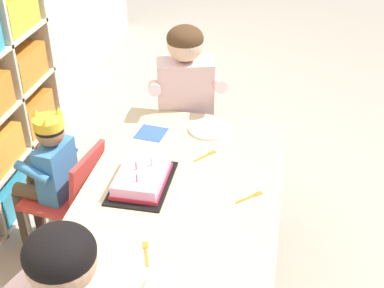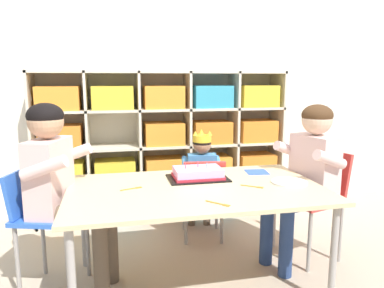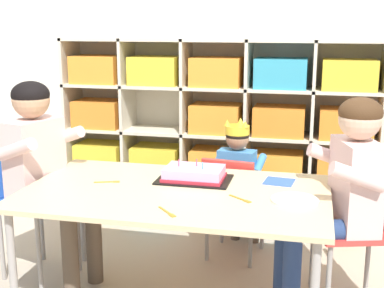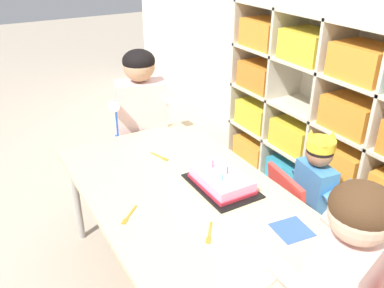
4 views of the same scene
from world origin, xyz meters
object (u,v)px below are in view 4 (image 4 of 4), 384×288
classroom_chair_blue (300,213)px  child_with_crown (321,186)px  adult_helper_seated (143,117)px  fork_near_cake_tray (161,157)px  guest_at_table_side (326,279)px  activity_table (184,199)px  paper_plate_stack (250,267)px  fork_beside_plate_stack (209,234)px  classroom_chair_adult_side (143,141)px  birthday_cake_on_tray (222,181)px  fork_scattered_mid_table (129,216)px

classroom_chair_blue → child_with_crown: (0.01, 0.11, 0.14)m
adult_helper_seated → fork_near_cake_tray: (0.39, -0.07, -0.07)m
guest_at_table_side → activity_table: bearing=-97.1°
paper_plate_stack → fork_near_cake_tray: bearing=174.7°
paper_plate_stack → fork_beside_plate_stack: 0.23m
guest_at_table_side → paper_plate_stack: bearing=-68.6°
classroom_chair_blue → fork_beside_plate_stack: 0.69m
adult_helper_seated → fork_beside_plate_stack: bearing=-82.7°
adult_helper_seated → classroom_chair_adult_side: bearing=90.0°
birthday_cake_on_tray → adult_helper_seated: bearing=-175.9°
activity_table → guest_at_table_side: (0.76, 0.12, 0.09)m
classroom_chair_blue → activity_table: bearing=80.7°
birthday_cake_on_tray → fork_near_cake_tray: bearing=-162.4°
classroom_chair_adult_side → fork_near_cake_tray: size_ratio=5.59×
classroom_chair_adult_side → fork_near_cake_tray: (0.49, -0.10, 0.15)m
fork_near_cake_tray → fork_beside_plate_stack: bearing=152.0°
fork_near_cake_tray → guest_at_table_side: bearing=165.2°
fork_scattered_mid_table → fork_beside_plate_stack: size_ratio=0.96×
classroom_chair_blue → guest_at_table_side: (0.57, -0.46, 0.27)m
child_with_crown → classroom_chair_adult_side: 1.18m
classroom_chair_adult_side → birthday_cake_on_tray: size_ratio=1.93×
fork_scattered_mid_table → birthday_cake_on_tray: bearing=-43.4°
classroom_chair_blue → fork_beside_plate_stack: size_ratio=5.52×
classroom_chair_adult_side → paper_plate_stack: 1.42m
adult_helper_seated → guest_at_table_side: bearing=-72.9°
classroom_chair_adult_side → paper_plate_stack: classroom_chair_adult_side is taller
birthday_cake_on_tray → fork_beside_plate_stack: (0.27, -0.24, -0.03)m
child_with_crown → guest_at_table_side: size_ratio=0.79×
classroom_chair_adult_side → guest_at_table_side: 1.61m
fork_beside_plate_stack → fork_near_cake_tray: bearing=28.7°
classroom_chair_adult_side → guest_at_table_side: (1.60, -0.03, 0.19)m
fork_scattered_mid_table → fork_near_cake_tray: bearing=6.1°
birthday_cake_on_tray → fork_scattered_mid_table: birthday_cake_on_tray is taller
activity_table → birthday_cake_on_tray: birthday_cake_on_tray is taller
activity_table → fork_near_cake_tray: fork_near_cake_tray is taller
guest_at_table_side → paper_plate_stack: 0.26m
fork_scattered_mid_table → fork_beside_plate_stack: 0.36m
classroom_chair_blue → classroom_chair_adult_side: classroom_chair_adult_side is taller
child_with_crown → fork_near_cake_tray: child_with_crown is taller
activity_table → classroom_chair_adult_side: (-0.85, 0.15, -0.10)m
child_with_crown → classroom_chair_blue: bearing=90.8°
adult_helper_seated → birthday_cake_on_tray: 0.79m
adult_helper_seated → fork_scattered_mid_table: size_ratio=9.77×
fork_scattered_mid_table → classroom_chair_blue: bearing=-52.0°
fork_scattered_mid_table → fork_near_cake_tray: (-0.40, 0.34, -0.00)m
fork_beside_plate_stack → child_with_crown: bearing=-43.2°
classroom_chair_blue → fork_near_cake_tray: size_ratio=5.02×
activity_table → child_with_crown: bearing=73.8°
activity_table → birthday_cake_on_tray: 0.20m
activity_table → fork_beside_plate_stack: bearing=-10.8°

